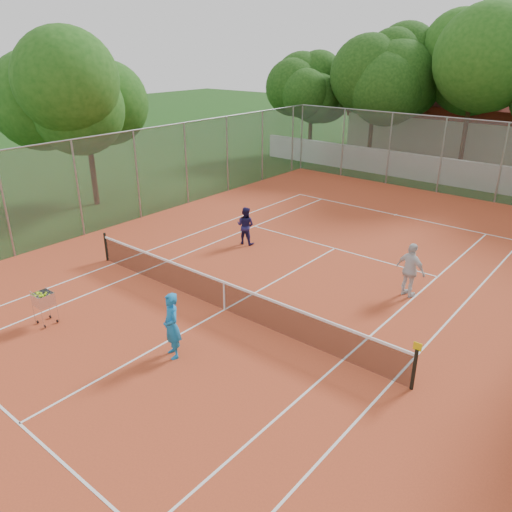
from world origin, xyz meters
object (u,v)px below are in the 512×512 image
Objects in this scene: player_far_left at (245,226)px; ball_hopper at (45,307)px; player_near at (172,326)px; tennis_net at (224,295)px; clubhouse at (476,123)px; player_far_right at (411,270)px.

player_far_left is 8.42m from ball_hopper.
tennis_net is at bearing 127.01° from player_near.
clubhouse is 31.74m from player_near.
player_far_left is 0.86× the size of player_far_right.
player_near is at bearing 79.17° from player_far_right.
clubhouse reaches higher than ball_hopper.
player_far_right reaches higher than tennis_net.
player_near is at bearing -85.24° from clubhouse.
player_near is at bearing 1.46° from ball_hopper.
player_near is 7.73m from player_far_right.
player_far_right is at bearing 33.12° from ball_hopper.
player_near is at bearing 104.26° from player_far_left.
ball_hopper is (-4.03, -1.22, -0.36)m from player_near.
tennis_net is at bearing 110.87° from player_far_left.
player_far_right is (3.89, 4.41, 0.40)m from tennis_net.
player_near reaches higher than ball_hopper.
player_far_right is at bearing -76.54° from clubhouse.
clubhouse reaches higher than player_far_right.
player_far_right is (3.26, 7.01, 0.00)m from player_near.
tennis_net is at bearing 33.03° from ball_hopper.
ball_hopper is (-3.40, -3.83, 0.04)m from tennis_net.
player_far_left is 1.44× the size of ball_hopper.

